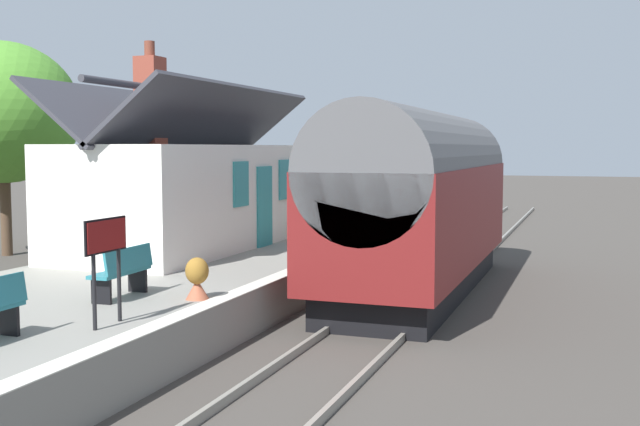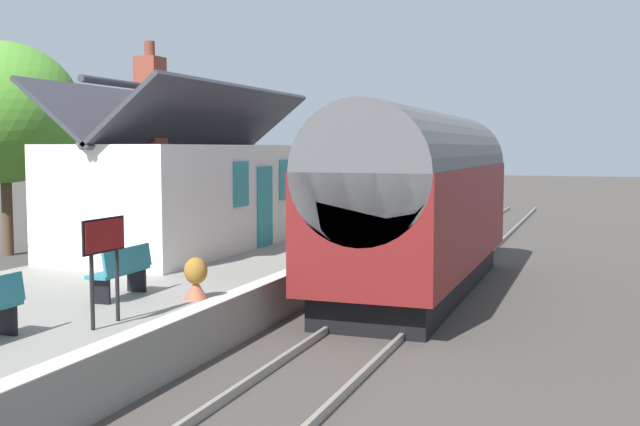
# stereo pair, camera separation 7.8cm
# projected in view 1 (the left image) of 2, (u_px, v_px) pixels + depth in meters

# --- Properties ---
(ground_plane) EXTENTS (160.00, 160.00, 0.00)m
(ground_plane) POSITION_uv_depth(u_px,v_px,m) (385.00, 289.00, 18.62)
(ground_plane) COLOR #423D38
(platform) EXTENTS (32.00, 5.91, 0.86)m
(platform) POSITION_uv_depth(u_px,v_px,m) (239.00, 263.00, 19.92)
(platform) COLOR gray
(platform) RESTS_ON ground
(platform_edge_coping) EXTENTS (32.00, 0.36, 0.02)m
(platform_edge_coping) POSITION_uv_depth(u_px,v_px,m) (339.00, 251.00, 18.95)
(platform_edge_coping) COLOR beige
(platform_edge_coping) RESTS_ON platform
(rail_near) EXTENTS (52.00, 0.08, 0.14)m
(rail_near) POSITION_uv_depth(u_px,v_px,m) (451.00, 290.00, 18.07)
(rail_near) COLOR gray
(rail_near) RESTS_ON ground
(rail_far) EXTENTS (52.00, 0.08, 0.14)m
(rail_far) POSITION_uv_depth(u_px,v_px,m) (392.00, 286.00, 18.55)
(rail_far) COLOR gray
(rail_far) RESTS_ON ground
(train) EXTENTS (10.22, 2.73, 4.32)m
(train) POSITION_uv_depth(u_px,v_px,m) (421.00, 199.00, 17.98)
(train) COLOR black
(train) RESTS_ON ground
(station_building) EXTENTS (8.00, 3.62, 5.05)m
(station_building) POSITION_uv_depth(u_px,v_px,m) (183.00, 192.00, 19.30)
(station_building) COLOR white
(station_building) RESTS_ON platform
(bench_near_building) EXTENTS (1.41, 0.48, 0.88)m
(bench_near_building) POSITION_uv_depth(u_px,v_px,m) (123.00, 271.00, 13.05)
(bench_near_building) COLOR #26727F
(bench_near_building) RESTS_ON platform
(bench_by_lamp) EXTENTS (1.41, 0.46, 0.88)m
(bench_by_lamp) POSITION_uv_depth(u_px,v_px,m) (370.00, 208.00, 26.91)
(bench_by_lamp) COLOR #26727F
(bench_by_lamp) RESTS_ON platform
(planter_bench_right) EXTENTS (0.40, 0.40, 0.72)m
(planter_bench_right) POSITION_uv_depth(u_px,v_px,m) (197.00, 279.00, 12.97)
(planter_bench_right) COLOR #9E5138
(planter_bench_right) RESTS_ON platform
(planter_edge_near) EXTENTS (0.70, 0.32, 0.59)m
(planter_edge_near) POSITION_uv_depth(u_px,v_px,m) (299.00, 221.00, 24.10)
(planter_edge_near) COLOR teal
(planter_edge_near) RESTS_ON platform
(planter_by_door) EXTENTS (1.01, 0.32, 0.65)m
(planter_by_door) POSITION_uv_depth(u_px,v_px,m) (315.00, 205.00, 30.23)
(planter_by_door) COLOR black
(planter_by_door) RESTS_ON platform
(planter_edge_far) EXTENTS (0.73, 0.73, 0.98)m
(planter_edge_far) POSITION_uv_depth(u_px,v_px,m) (341.00, 218.00, 22.36)
(planter_edge_far) COLOR teal
(planter_edge_far) RESTS_ON platform
(planter_bench_left) EXTENTS (0.56, 0.56, 0.88)m
(planter_bench_left) POSITION_uv_depth(u_px,v_px,m) (368.00, 200.00, 30.46)
(planter_bench_left) COLOR black
(planter_bench_left) RESTS_ON platform
(lamp_post_platform) EXTENTS (0.32, 0.50, 3.79)m
(lamp_post_platform) POSITION_uv_depth(u_px,v_px,m) (360.00, 146.00, 23.64)
(lamp_post_platform) COLOR black
(lamp_post_platform) RESTS_ON platform
(station_sign_board) EXTENTS (0.96, 0.06, 1.57)m
(station_sign_board) POSITION_uv_depth(u_px,v_px,m) (106.00, 245.00, 10.96)
(station_sign_board) COLOR black
(station_sign_board) RESTS_ON platform
(tree_far_left) EXTENTS (4.74, 4.82, 6.78)m
(tree_far_left) POSITION_uv_depth(u_px,v_px,m) (2.00, 113.00, 24.00)
(tree_far_left) COLOR #4C3828
(tree_far_left) RESTS_ON ground
(tree_behind_building) EXTENTS (3.22, 3.30, 6.09)m
(tree_behind_building) POSITION_uv_depth(u_px,v_px,m) (189.00, 130.00, 35.24)
(tree_behind_building) COLOR #4C3828
(tree_behind_building) RESTS_ON ground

